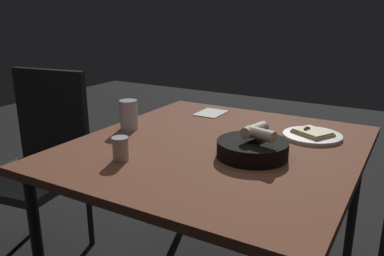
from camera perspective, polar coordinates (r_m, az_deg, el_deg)
dining_table at (r=1.52m, az=3.56°, el=-4.38°), size 1.11×1.02×0.73m
pizza_plate at (r=1.65m, az=16.92°, el=-0.96°), size 0.23×0.23×0.04m
bread_basket at (r=1.38m, az=8.78°, el=-2.76°), size 0.25×0.25×0.11m
beer_glass at (r=1.70m, az=-9.08°, el=1.65°), size 0.08×0.08×0.12m
pepper_shaker at (r=1.36m, az=-10.25°, el=-3.14°), size 0.06×0.06×0.08m
napkin at (r=1.94m, az=2.75°, el=2.17°), size 0.16×0.12×0.00m
chair_far at (r=2.11m, az=-21.02°, el=-3.56°), size 0.50×0.50×0.93m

